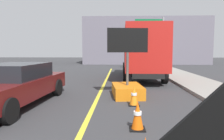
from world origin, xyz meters
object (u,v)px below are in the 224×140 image
pickup_car (13,84)px  highway_guide_sign (155,34)px  arrow_board_trailer (127,84)px  box_truck (142,52)px  traffic_cone_mid_lane (138,115)px  traffic_cone_far_lane (134,96)px

pickup_car → highway_guide_sign: highway_guide_sign is taller
arrow_board_trailer → box_truck: box_truck is taller
box_truck → pickup_car: size_ratio=1.51×
traffic_cone_mid_lane → traffic_cone_far_lane: size_ratio=1.02×
pickup_car → traffic_cone_mid_lane: 4.48m
box_truck → traffic_cone_mid_lane: box_truck is taller
highway_guide_sign → traffic_cone_far_lane: highway_guide_sign is taller
traffic_cone_mid_lane → traffic_cone_far_lane: bearing=88.3°
pickup_car → highway_guide_sign: 15.37m
arrow_board_trailer → box_truck: bearing=78.3°
traffic_cone_mid_lane → highway_guide_sign: bearing=79.4°
arrow_board_trailer → pickup_car: arrow_board_trailer is taller
arrow_board_trailer → pickup_car: size_ratio=0.52×
traffic_cone_mid_lane → traffic_cone_far_lane: (0.06, 2.15, -0.01)m
highway_guide_sign → traffic_cone_mid_lane: size_ratio=7.28×
box_truck → traffic_cone_far_lane: bearing=-98.0°
arrow_board_trailer → box_truck: 5.74m
arrow_board_trailer → pickup_car: bearing=-158.6°
box_truck → pickup_car: 8.66m
arrow_board_trailer → traffic_cone_mid_lane: (0.11, -3.57, -0.14)m
box_truck → highway_guide_sign: highway_guide_sign is taller
box_truck → traffic_cone_far_lane: box_truck is taller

